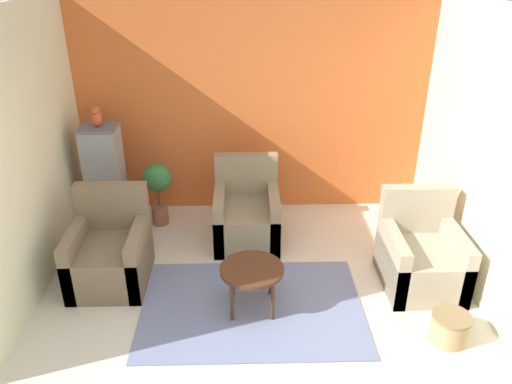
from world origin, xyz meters
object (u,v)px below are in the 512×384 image
at_px(birdcage, 106,180).
at_px(wicker_basket, 450,327).
at_px(armchair_middle, 247,216).
at_px(armchair_left, 110,254).
at_px(parrot, 97,117).
at_px(coffee_table, 252,272).
at_px(armchair_right, 420,258).
at_px(potted_plant, 157,184).

bearing_deg(birdcage, wicker_basket, -31.47).
xyz_separation_m(armchair_middle, wicker_basket, (1.78, -1.77, -0.16)).
height_order(armchair_left, armchair_middle, same).
xyz_separation_m(armchair_middle, parrot, (-1.70, 0.36, 1.12)).
relative_size(armchair_left, wicker_basket, 2.80).
relative_size(armchair_left, birdcage, 0.74).
distance_m(coffee_table, birdcage, 2.40).
relative_size(armchair_right, parrot, 3.87).
height_order(armchair_middle, potted_plant, armchair_middle).
relative_size(birdcage, wicker_basket, 3.80).
height_order(armchair_right, wicker_basket, armchair_right).
bearing_deg(birdcage, armchair_right, -20.31).
bearing_deg(potted_plant, coffee_table, -56.01).
relative_size(parrot, potted_plant, 0.31).
relative_size(armchair_left, potted_plant, 1.18).
xyz_separation_m(birdcage, parrot, (-0.00, 0.00, 0.79)).
xyz_separation_m(potted_plant, wicker_basket, (2.88, -2.17, -0.40)).
distance_m(birdcage, wicker_basket, 4.11).
bearing_deg(wicker_basket, armchair_middle, 135.16).
height_order(armchair_left, armchair_right, same).
bearing_deg(potted_plant, armchair_left, -105.44).
height_order(birdcage, potted_plant, birdcage).
distance_m(armchair_middle, wicker_basket, 2.52).
bearing_deg(coffee_table, armchair_right, 11.66).
height_order(armchair_right, birdcage, birdcage).
distance_m(armchair_left, potted_plant, 1.24).
distance_m(potted_plant, wicker_basket, 3.62).
bearing_deg(potted_plant, parrot, -176.51).
xyz_separation_m(birdcage, potted_plant, (0.60, 0.04, -0.08)).
relative_size(coffee_table, parrot, 2.43).
bearing_deg(birdcage, parrot, 90.00).
xyz_separation_m(coffee_table, armchair_left, (-1.46, 0.50, -0.11)).
xyz_separation_m(armchair_left, wicker_basket, (3.20, -0.99, -0.16)).
height_order(armchair_middle, birdcage, birdcage).
bearing_deg(parrot, coffee_table, -43.45).
relative_size(coffee_table, wicker_basket, 1.76).
xyz_separation_m(armchair_left, parrot, (-0.28, 1.14, 1.12)).
xyz_separation_m(coffee_table, wicker_basket, (1.74, -0.49, -0.27)).
relative_size(coffee_table, armchair_middle, 0.63).
distance_m(armchair_right, birdcage, 3.71).
bearing_deg(armchair_left, parrot, 103.69).
bearing_deg(armchair_middle, wicker_basket, -44.84).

